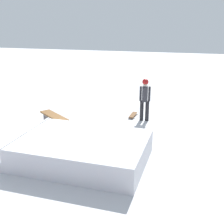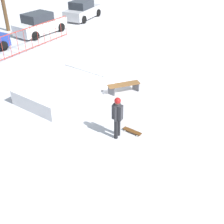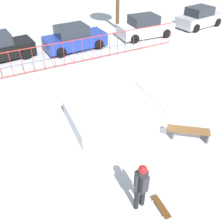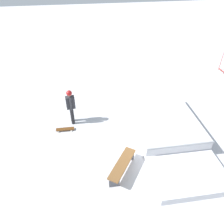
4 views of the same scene
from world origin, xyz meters
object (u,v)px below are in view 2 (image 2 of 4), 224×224
Objects in this scene: park_bench at (124,86)px; parked_car_silver at (83,11)px; parked_car_white at (40,24)px; skater at (117,115)px; skateboard at (132,131)px; skate_ramp at (67,87)px.

parked_car_silver is at bearing 47.26° from park_bench.
parked_car_white reaches higher than park_bench.
parked_car_silver is at bearing -54.44° from skater.
park_bench is 0.37× the size of parked_car_white.
parked_car_silver is (5.36, 0.16, 0.00)m from parked_car_white.
parked_car_white is (4.50, 10.50, 0.37)m from park_bench.
skater is at bearing -145.69° from parked_car_silver.
skateboard is at bearing -143.65° from parked_car_silver.
parked_car_silver is (11.46, 8.37, 0.41)m from skate_ramp.
skateboard is 0.19× the size of parked_car_silver.
skate_ramp is 4.36m from skater.
skater is 3.66m from park_bench.
skateboard is (-1.02, -4.37, -0.24)m from skate_ramp.
parked_car_silver is at bearing 3.11° from parked_car_white.
parked_car_silver reaches higher than park_bench.
skateboard is at bearing -102.21° from skate_ramp.
parked_car_white reaches higher than skate_ramp.
parked_car_white is at bearing 66.82° from park_bench.
skater is 0.40× the size of parked_car_silver.
parked_car_white is 5.36m from parked_car_silver.
skater is 1.13m from skateboard.
skate_ramp is 1.26× the size of parked_car_silver.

